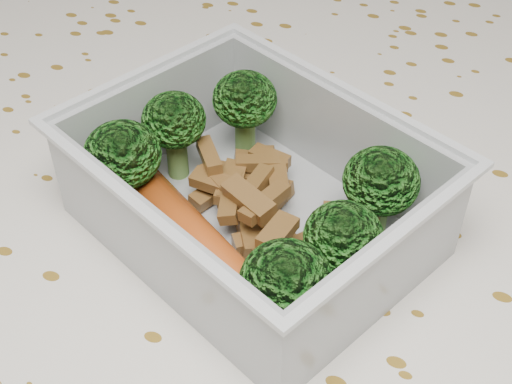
% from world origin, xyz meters
% --- Properties ---
extents(dining_table, '(1.40, 0.90, 0.75)m').
position_xyz_m(dining_table, '(0.00, 0.00, 0.67)').
color(dining_table, brown).
rests_on(dining_table, ground).
extents(tablecloth, '(1.46, 0.96, 0.19)m').
position_xyz_m(tablecloth, '(0.00, 0.00, 0.72)').
color(tablecloth, silver).
rests_on(tablecloth, dining_table).
extents(lunch_container, '(0.22, 0.20, 0.06)m').
position_xyz_m(lunch_container, '(0.01, -0.01, 0.78)').
color(lunch_container, silver).
rests_on(lunch_container, tablecloth).
extents(broccoli_florets, '(0.17, 0.15, 0.05)m').
position_xyz_m(broccoli_florets, '(0.01, -0.01, 0.80)').
color(broccoli_florets, '#608C3F').
rests_on(broccoli_florets, lunch_container).
extents(meat_pile, '(0.11, 0.09, 0.03)m').
position_xyz_m(meat_pile, '(0.01, -0.00, 0.77)').
color(meat_pile, brown).
rests_on(meat_pile, lunch_container).
extents(sausage, '(0.14, 0.09, 0.02)m').
position_xyz_m(sausage, '(-0.00, -0.05, 0.77)').
color(sausage, '#B44715').
rests_on(sausage, lunch_container).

